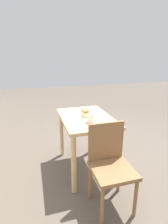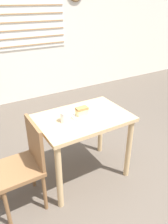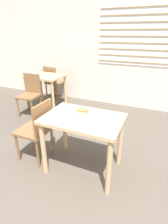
{
  "view_description": "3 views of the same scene",
  "coord_description": "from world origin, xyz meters",
  "px_view_note": "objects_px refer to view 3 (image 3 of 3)",
  "views": [
    {
      "loc": [
        -2.12,
        1.16,
        1.54
      ],
      "look_at": [
        -0.05,
        0.56,
        0.85
      ],
      "focal_mm": 28.0,
      "sensor_mm": 36.0,
      "label": 1
    },
    {
      "loc": [
        -1.04,
        -1.17,
        1.85
      ],
      "look_at": [
        -0.04,
        0.51,
        0.83
      ],
      "focal_mm": 35.0,
      "sensor_mm": 36.0,
      "label": 2
    },
    {
      "loc": [
        0.72,
        -1.19,
        1.71
      ],
      "look_at": [
        -0.03,
        0.55,
        0.83
      ],
      "focal_mm": 28.0,
      "sensor_mm": 36.0,
      "label": 3
    }
  ],
  "objects_px": {
    "dining_table_far": "(46,81)",
    "coffee_mug": "(68,110)",
    "plate": "(82,116)",
    "dining_table_near": "(83,127)",
    "chair_far_corner": "(30,93)",
    "chair_far_opposite": "(53,81)",
    "cake_slice": "(83,113)",
    "chair_near_window": "(37,129)"
  },
  "relations": [
    {
      "from": "dining_table_far",
      "to": "coffee_mug",
      "type": "height_order",
      "value": "coffee_mug"
    },
    {
      "from": "plate",
      "to": "coffee_mug",
      "type": "distance_m",
      "value": 0.2
    },
    {
      "from": "dining_table_near",
      "to": "chair_far_corner",
      "type": "height_order",
      "value": "chair_far_corner"
    },
    {
      "from": "chair_far_opposite",
      "to": "plate",
      "type": "height_order",
      "value": "chair_far_opposite"
    },
    {
      "from": "chair_far_corner",
      "to": "chair_far_opposite",
      "type": "bearing_deg",
      "value": 89.74
    },
    {
      "from": "coffee_mug",
      "to": "cake_slice",
      "type": "bearing_deg",
      "value": 2.8
    },
    {
      "from": "plate",
      "to": "chair_far_corner",
      "type": "bearing_deg",
      "value": 147.27
    },
    {
      "from": "chair_near_window",
      "to": "coffee_mug",
      "type": "bearing_deg",
      "value": 97.07
    },
    {
      "from": "dining_table_near",
      "to": "chair_far_corner",
      "type": "relative_size",
      "value": 1.06
    },
    {
      "from": "chair_far_corner",
      "to": "dining_table_near",
      "type": "bearing_deg",
      "value": -37.58
    },
    {
      "from": "dining_table_far",
      "to": "chair_far_corner",
      "type": "relative_size",
      "value": 0.93
    },
    {
      "from": "dining_table_near",
      "to": "dining_table_far",
      "type": "xyz_separation_m",
      "value": [
        -1.72,
        1.67,
        -0.01
      ]
    },
    {
      "from": "chair_far_opposite",
      "to": "dining_table_near",
      "type": "bearing_deg",
      "value": 134.63
    },
    {
      "from": "chair_far_corner",
      "to": "plate",
      "type": "height_order",
      "value": "chair_far_corner"
    },
    {
      "from": "dining_table_far",
      "to": "chair_near_window",
      "type": "xyz_separation_m",
      "value": [
        1.04,
        -1.72,
        -0.14
      ]
    },
    {
      "from": "chair_far_opposite",
      "to": "cake_slice",
      "type": "xyz_separation_m",
      "value": [
        1.84,
        -2.18,
        0.34
      ]
    },
    {
      "from": "dining_table_near",
      "to": "chair_far_opposite",
      "type": "distance_m",
      "value": 2.87
    },
    {
      "from": "dining_table_far",
      "to": "chair_near_window",
      "type": "bearing_deg",
      "value": -58.77
    },
    {
      "from": "dining_table_near",
      "to": "chair_near_window",
      "type": "bearing_deg",
      "value": -175.31
    },
    {
      "from": "dining_table_near",
      "to": "plate",
      "type": "xyz_separation_m",
      "value": [
        -0.01,
        0.01,
        0.14
      ]
    },
    {
      "from": "dining_table_far",
      "to": "chair_far_opposite",
      "type": "bearing_deg",
      "value": 104.18
    },
    {
      "from": "chair_far_opposite",
      "to": "plate",
      "type": "distance_m",
      "value": 2.87
    },
    {
      "from": "chair_near_window",
      "to": "chair_far_corner",
      "type": "relative_size",
      "value": 1.0
    },
    {
      "from": "dining_table_near",
      "to": "dining_table_far",
      "type": "bearing_deg",
      "value": 135.84
    },
    {
      "from": "dining_table_near",
      "to": "cake_slice",
      "type": "xyz_separation_m",
      "value": [
        -0.01,
        0.01,
        0.19
      ]
    },
    {
      "from": "chair_far_corner",
      "to": "plate",
      "type": "bearing_deg",
      "value": -37.52
    },
    {
      "from": "chair_far_corner",
      "to": "chair_far_opposite",
      "type": "relative_size",
      "value": 1.0
    },
    {
      "from": "chair_near_window",
      "to": "coffee_mug",
      "type": "height_order",
      "value": "chair_near_window"
    },
    {
      "from": "chair_far_corner",
      "to": "coffee_mug",
      "type": "xyz_separation_m",
      "value": [
        1.56,
        -1.13,
        0.33
      ]
    },
    {
      "from": "plate",
      "to": "cake_slice",
      "type": "xyz_separation_m",
      "value": [
        0.0,
        0.0,
        0.05
      ]
    },
    {
      "from": "cake_slice",
      "to": "coffee_mug",
      "type": "xyz_separation_m",
      "value": [
        -0.2,
        -0.01,
        -0.0
      ]
    },
    {
      "from": "plate",
      "to": "chair_near_window",
      "type": "bearing_deg",
      "value": -174.29
    },
    {
      "from": "plate",
      "to": "chair_far_opposite",
      "type": "bearing_deg",
      "value": 130.06
    },
    {
      "from": "dining_table_far",
      "to": "cake_slice",
      "type": "xyz_separation_m",
      "value": [
        1.71,
        -1.65,
        0.2
      ]
    },
    {
      "from": "dining_table_far",
      "to": "chair_far_opposite",
      "type": "distance_m",
      "value": 0.56
    },
    {
      "from": "dining_table_near",
      "to": "coffee_mug",
      "type": "bearing_deg",
      "value": 179.21
    },
    {
      "from": "dining_table_near",
      "to": "chair_far_corner",
      "type": "bearing_deg",
      "value": 147.21
    },
    {
      "from": "chair_near_window",
      "to": "plate",
      "type": "height_order",
      "value": "chair_near_window"
    },
    {
      "from": "dining_table_near",
      "to": "plate",
      "type": "relative_size",
      "value": 4.42
    },
    {
      "from": "cake_slice",
      "to": "coffee_mug",
      "type": "bearing_deg",
      "value": -177.2
    },
    {
      "from": "chair_far_corner",
      "to": "chair_far_opposite",
      "type": "distance_m",
      "value": 1.06
    },
    {
      "from": "chair_far_opposite",
      "to": "chair_near_window",
      "type": "bearing_deg",
      "value": 122.13
    }
  ]
}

